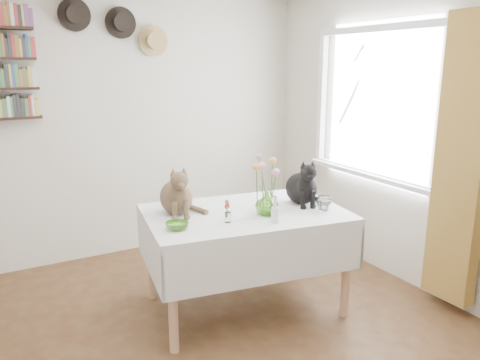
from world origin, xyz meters
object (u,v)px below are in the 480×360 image
dining_table (245,236)px  flower_vase (267,203)px  black_cat (301,180)px  tabby_cat (176,189)px

dining_table → flower_vase: flower_vase is taller
flower_vase → black_cat: bearing=16.5°
black_cat → flower_vase: size_ratio=2.12×
dining_table → tabby_cat: tabby_cat is taller
tabby_cat → flower_vase: size_ratio=2.16×
black_cat → flower_vase: black_cat is taller
dining_table → flower_vase: (0.10, -0.14, 0.28)m
dining_table → black_cat: 0.62m
dining_table → flower_vase: size_ratio=9.11×
black_cat → tabby_cat: bearing=-178.0°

